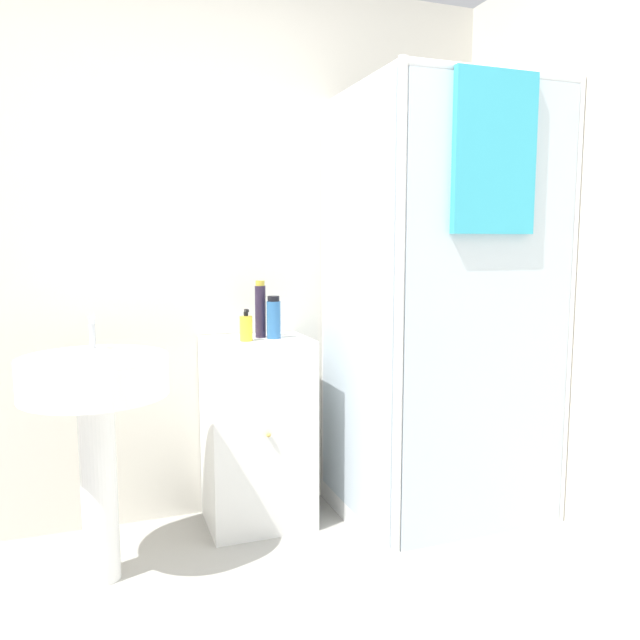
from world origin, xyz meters
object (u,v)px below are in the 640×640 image
Objects in this scene: sink at (95,402)px; soap_dispenser at (246,328)px; shampoo_bottle_tall_black at (260,310)px; shampoo_bottle_blue at (274,318)px.

sink is 7.09× the size of soap_dispenser.
sink is at bearing -156.89° from shampoo_bottle_tall_black.
soap_dispenser is (0.64, 0.23, 0.22)m from sink.
soap_dispenser is 0.14m from shampoo_bottle_tall_black.
shampoo_bottle_tall_black reaches higher than shampoo_bottle_blue.
soap_dispenser is at bearing -136.64° from shampoo_bottle_tall_black.
shampoo_bottle_blue is (0.05, -0.05, -0.03)m from shampoo_bottle_tall_black.
soap_dispenser is at bearing 19.62° from sink.
sink is 0.84m from shampoo_bottle_tall_black.
soap_dispenser is 0.14m from shampoo_bottle_blue.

